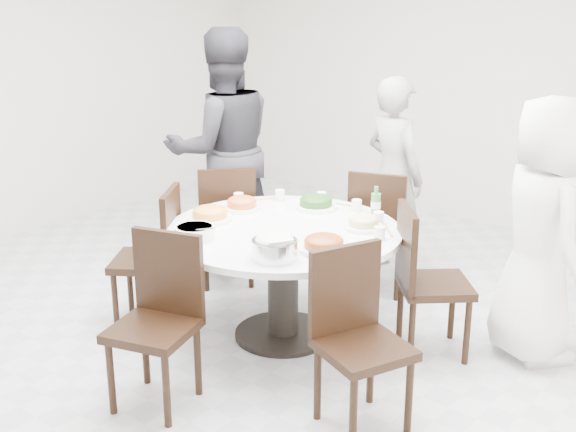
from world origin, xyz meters
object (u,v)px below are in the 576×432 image
Objects in this scene: dining_table at (283,283)px; beverage_bottle at (376,203)px; chair_s at (153,326)px; chair_ne at (435,282)px; chair_n at (381,230)px; diner_right at (541,231)px; chair_sw at (145,258)px; rice_bowl at (275,249)px; chair_nw at (225,223)px; diner_left at (223,150)px; chair_se at (364,344)px; soup_bowl at (195,232)px; diner_middle at (394,176)px.

beverage_bottle is (0.34, 0.55, 0.48)m from dining_table.
chair_ne is at bearing 41.69° from chair_s.
chair_ne is at bearing 121.86° from chair_n.
chair_ne is 0.70m from diner_right.
diner_right is (2.18, 1.24, 0.34)m from chair_sw.
chair_n is at bearing 117.74° from beverage_bottle.
diner_right is (1.36, 1.88, 0.34)m from chair_s.
chair_s is 0.78m from rice_bowl.
chair_sw is at bearing 46.50° from chair_nw.
diner_right is 0.85× the size of diner_left.
chair_n and chair_sw have the same top height.
dining_table is 1.63m from diner_right.
rice_bowl reaches higher than dining_table.
chair_nw and chair_se have the same top height.
chair_sw is 1.00× the size of chair_se.
chair_ne is 1.08m from rice_bowl.
diner_left is at bearing 105.97° from chair_s.
dining_table is 0.80m from beverage_bottle.
chair_ne is 4.36× the size of beverage_bottle.
diner_left reaches higher than diner_right.
chair_s is (0.82, -0.63, 0.00)m from chair_sw.
chair_nw is 3.67× the size of rice_bowl.
chair_ne is at bearing 79.75° from diner_right.
soup_bowl is (-0.28, 0.59, 0.31)m from chair_s.
diner_left reaches higher than rice_bowl.
diner_middle is 1.37m from diner_left.
rice_bowl is (1.14, 0.00, 0.33)m from chair_sw.
chair_nw reaches higher than soup_bowl.
chair_se is 1.31m from beverage_bottle.
diner_middle is 7.20× the size of beverage_bottle.
beverage_bottle reaches higher than soup_bowl.
chair_n is 1.84m from chair_se.
diner_right reaches higher than rice_bowl.
chair_n is 1.35m from diner_right.
diner_left reaches higher than dining_table.
diner_middle is 1.01m from beverage_bottle.
chair_n is 1.00× the size of chair_nw.
chair_ne is 2.16m from diner_left.
chair_sw is at bearing -179.98° from rice_bowl.
beverage_bottle is at bearing 98.24° from chair_n.
chair_n is at bearing 161.73° from chair_nw.
chair_sw is (0.11, -0.88, 0.00)m from chair_nw.
chair_ne is 0.66m from beverage_bottle.
chair_n is 0.49× the size of diner_left.
diner_right reaches higher than dining_table.
diner_right reaches higher than chair_se.
diner_right is at bearing 170.72° from diner_middle.
soup_bowl reaches higher than dining_table.
diner_middle reaches higher than rice_bowl.
chair_sw is 1.04m from chair_s.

